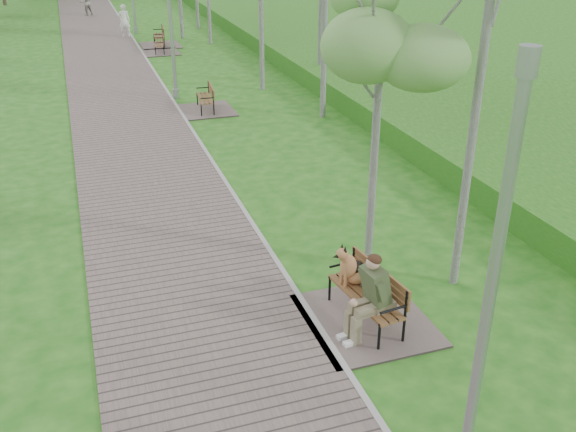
{
  "coord_description": "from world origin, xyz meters",
  "views": [
    {
      "loc": [
        -3.21,
        -7.26,
        6.17
      ],
      "look_at": [
        0.08,
        2.5,
        1.2
      ],
      "focal_mm": 40.0,
      "sensor_mm": 36.0,
      "label": 1
    }
  ],
  "objects": [
    {
      "name": "bench_second",
      "position": [
        0.84,
        13.4,
        0.2
      ],
      "size": [
        1.74,
        1.93,
        1.07
      ],
      "color": "#645651",
      "rests_on": "ground"
    },
    {
      "name": "lamp_post_near",
      "position": [
        0.21,
        -3.05,
        2.43
      ],
      "size": [
        0.2,
        0.2,
        5.2
      ],
      "color": "#9C9EA4",
      "rests_on": "ground"
    },
    {
      "name": "bench_main",
      "position": [
        0.72,
        0.6,
        0.48
      ],
      "size": [
        1.96,
        2.17,
        1.71
      ],
      "color": "#645651",
      "rests_on": "ground"
    },
    {
      "name": "bench_third",
      "position": [
        0.79,
        23.38,
        0.18
      ],
      "size": [
        1.64,
        1.83,
        1.01
      ],
      "color": "#645651",
      "rests_on": "ground"
    },
    {
      "name": "embankment",
      "position": [
        12.0,
        20.0,
        0.0
      ],
      "size": [
        14.0,
        70.0,
        1.6
      ],
      "primitive_type": "cube",
      "color": "#4F952D",
      "rests_on": "ground"
    },
    {
      "name": "pedestrian_near",
      "position": [
        -0.3,
        28.01,
        0.83
      ],
      "size": [
        0.62,
        0.41,
        1.66
      ],
      "primitive_type": "imported",
      "rotation": [
        0.0,
        0.0,
        3.17
      ],
      "color": "white",
      "rests_on": "ground"
    },
    {
      "name": "bench_far",
      "position": [
        1.03,
        25.11,
        0.21
      ],
      "size": [
        1.87,
        2.08,
        1.15
      ],
      "color": "#645651",
      "rests_on": "ground"
    },
    {
      "name": "ground",
      "position": [
        0.0,
        0.0,
        0.0
      ],
      "size": [
        120.0,
        120.0,
        0.0
      ],
      "primitive_type": "plane",
      "color": "#1C5A14",
      "rests_on": "ground"
    },
    {
      "name": "kerb",
      "position": [
        0.0,
        21.5,
        0.03
      ],
      "size": [
        0.1,
        67.0,
        0.05
      ],
      "primitive_type": "cube",
      "color": "#999993",
      "rests_on": "ground"
    },
    {
      "name": "pedestrian_far",
      "position": [
        -1.85,
        36.22,
        0.81
      ],
      "size": [
        0.98,
        0.89,
        1.63
      ],
      "primitive_type": "imported",
      "rotation": [
        0.0,
        0.0,
        3.58
      ],
      "color": "gray",
      "rests_on": "ground"
    },
    {
      "name": "lamp_post_second",
      "position": [
        0.18,
        15.31,
        2.69
      ],
      "size": [
        0.22,
        0.22,
        5.77
      ],
      "color": "#9C9EA4",
      "rests_on": "ground"
    },
    {
      "name": "walkway",
      "position": [
        -1.75,
        21.5,
        0.02
      ],
      "size": [
        3.5,
        67.0,
        0.04
      ],
      "primitive_type": "cube",
      "color": "#645651",
      "rests_on": "ground"
    }
  ]
}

